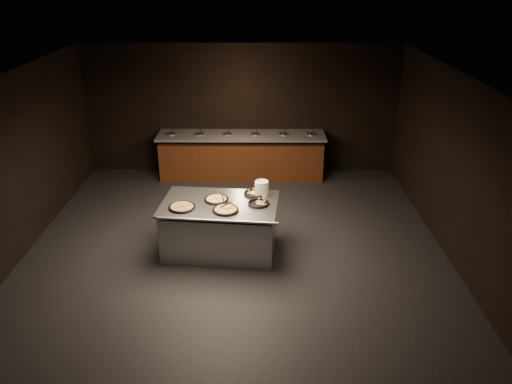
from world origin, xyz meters
TOP-DOWN VIEW (x-y plane):
  - room at (0.00, 0.00)m, footprint 7.02×8.02m
  - salad_bar at (0.00, 3.56)m, footprint 3.70×0.83m
  - serving_counter at (-0.25, 0.29)m, footprint 1.97×1.37m
  - plate_stack at (0.44, 0.61)m, footprint 0.23×0.23m
  - pan_veggie_whole at (-0.82, 0.10)m, footprint 0.42×0.42m
  - pan_cheese_whole at (-0.30, 0.39)m, footprint 0.40×0.40m
  - pan_cheese_slices_a at (0.32, 0.63)m, footprint 0.36×0.36m
  - pan_cheese_slices_b at (-0.13, 0.00)m, footprint 0.41×0.41m
  - pan_veggie_slices at (0.39, 0.24)m, footprint 0.35×0.35m
  - server_left at (-0.21, 0.31)m, footprint 0.18×0.31m
  - server_right at (-0.08, 0.03)m, footprint 0.29×0.08m

SIDE VIEW (x-z plane):
  - serving_counter at x=-0.25m, z-range -0.02..0.88m
  - salad_bar at x=0.00m, z-range -0.15..1.03m
  - pan_cheese_slices_a at x=0.32m, z-range 0.89..0.93m
  - pan_veggie_slices at x=0.39m, z-range 0.89..0.93m
  - pan_cheese_whole at x=-0.30m, z-range 0.89..0.93m
  - pan_cheese_slices_b at x=-0.13m, z-range 0.89..0.93m
  - pan_veggie_whole at x=-0.82m, z-range 0.89..0.93m
  - server_right at x=-0.08m, z-range 0.89..1.03m
  - server_left at x=-0.21m, z-range 0.89..1.05m
  - plate_stack at x=0.44m, z-range 0.89..1.13m
  - room at x=0.00m, z-range -0.01..2.91m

